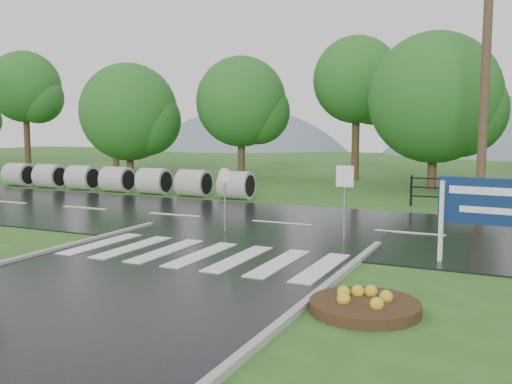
% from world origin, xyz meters
% --- Properties ---
extents(ground, '(120.00, 120.00, 0.00)m').
position_xyz_m(ground, '(0.00, 0.00, 0.00)').
color(ground, '#2B5D1F').
rests_on(ground, ground).
extents(main_road, '(90.00, 8.00, 0.04)m').
position_xyz_m(main_road, '(0.00, 10.00, 0.00)').
color(main_road, black).
rests_on(main_road, ground).
extents(crosswalk, '(6.50, 2.80, 0.02)m').
position_xyz_m(crosswalk, '(0.00, 5.00, 0.06)').
color(crosswalk, silver).
rests_on(crosswalk, ground).
extents(hills, '(102.00, 48.00, 48.00)m').
position_xyz_m(hills, '(3.49, 65.00, -15.54)').
color(hills, slate).
rests_on(hills, ground).
extents(treeline, '(83.20, 5.20, 10.00)m').
position_xyz_m(treeline, '(1.00, 24.00, 0.00)').
color(treeline, '#1E5C1C').
rests_on(treeline, ground).
extents(culvert_pipes, '(13.90, 1.20, 1.20)m').
position_xyz_m(culvert_pipes, '(-10.43, 15.00, 0.60)').
color(culvert_pipes, '#9E9B93').
rests_on(culvert_pipes, ground).
extents(estate_billboard, '(2.25, 0.24, 1.97)m').
position_xyz_m(estate_billboard, '(6.27, 6.79, 1.36)').
color(estate_billboard, silver).
rests_on(estate_billboard, ground).
extents(flower_bed, '(1.86, 1.86, 0.37)m').
position_xyz_m(flower_bed, '(4.54, 2.63, 0.14)').
color(flower_bed, '#332111').
rests_on(flower_bed, ground).
extents(reg_sign_small, '(0.46, 0.08, 2.07)m').
position_xyz_m(reg_sign_small, '(2.63, 8.00, 1.47)').
color(reg_sign_small, '#939399').
rests_on(reg_sign_small, ground).
extents(reg_sign_round, '(0.43, 0.13, 1.89)m').
position_xyz_m(reg_sign_round, '(-0.99, 8.06, 1.23)').
color(reg_sign_round, '#939399').
rests_on(reg_sign_round, ground).
extents(utility_pole_east, '(1.67, 0.59, 9.60)m').
position_xyz_m(utility_pole_east, '(5.53, 15.50, 4.88)').
color(utility_pole_east, '#473523').
rests_on(utility_pole_east, ground).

